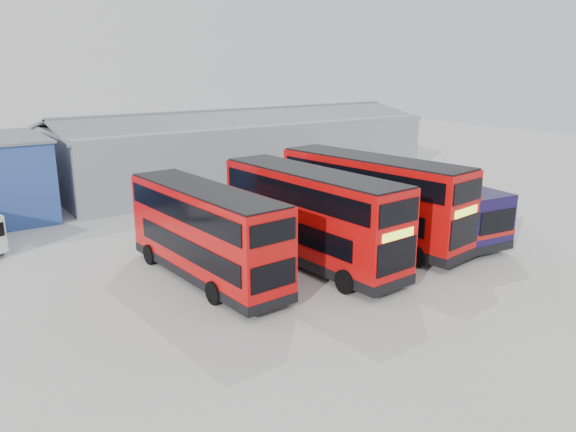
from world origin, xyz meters
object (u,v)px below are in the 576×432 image
Objects in this scene: maintenance_shed at (240,148)px; single_decker_blue at (418,204)px; double_decker_left at (206,235)px; double_decker_right at (372,201)px; double_decker_centre at (311,218)px.

maintenance_shed reaches higher than single_decker_blue.
double_decker_right is at bearing 174.88° from double_decker_left.
single_decker_blue is (13.77, 0.06, -0.56)m from double_decker_left.
maintenance_shed is 21.50m from double_decker_centre.
maintenance_shed is at bearing -127.48° from double_decker_left.
maintenance_shed reaches higher than double_decker_right.
double_decker_centre is at bearing -110.82° from maintenance_shed.
double_decker_centre is at bearing 13.22° from single_decker_blue.
double_decker_left is 9.77m from double_decker_right.
double_decker_centre is 8.71m from single_decker_blue.
maintenance_shed reaches higher than double_decker_centre.
double_decker_right is 4.09m from single_decker_blue.
maintenance_shed is 23.02m from double_decker_left.
double_decker_right reaches higher than double_decker_centre.
double_decker_left is (-12.79, -19.14, -0.47)m from maintenance_shed.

